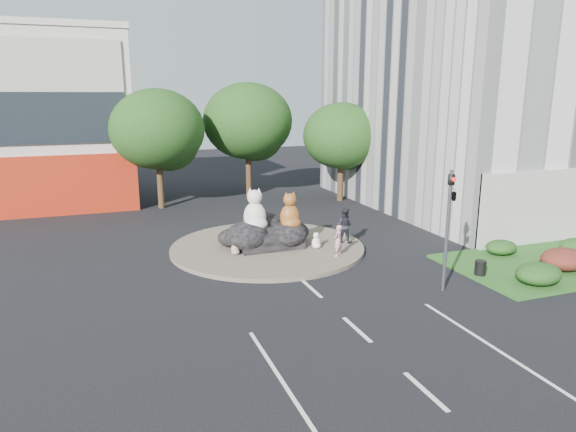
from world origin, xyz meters
The scene contains 19 objects.
ground centered at (0.00, 0.00, 0.00)m, with size 120.00×120.00×0.00m, color black.
roundabout_island centered at (0.00, 10.00, 0.10)m, with size 10.00×10.00×0.20m, color brown.
rock_plinth centered at (0.00, 10.00, 0.65)m, with size 3.20×2.60×0.90m, color black, non-canonical shape.
grass_verge centered at (12.00, 3.00, 0.06)m, with size 10.00×6.00×0.12m, color #21531B.
tree_left centered at (-3.93, 22.06, 5.25)m, with size 6.46×6.46×8.27m.
tree_mid centered at (3.07, 24.06, 5.56)m, with size 6.84×6.84×8.76m.
tree_right centered at (9.07, 20.06, 4.63)m, with size 5.70×5.70×7.30m.
hedge_near_green centered at (9.00, 1.00, 0.57)m, with size 2.00×1.60×0.90m, color #143310.
hedge_red centered at (11.50, 2.00, 0.61)m, with size 2.20×1.76×0.99m, color #501515.
hedge_back_green centered at (10.50, 4.80, 0.48)m, with size 1.60×1.28×0.72m, color #143310.
traffic_light centered at (5.10, 2.00, 3.62)m, with size 0.44×1.24×5.00m.
street_lamp centered at (12.82, 8.00, 4.55)m, with size 2.34×0.22×8.06m.
cat_white centered at (-0.70, 9.85, 2.21)m, with size 1.33×1.15×2.22m, color silver, non-canonical shape.
cat_tabby centered at (1.06, 9.51, 2.08)m, with size 1.18×1.02×1.97m, color #AC5123, non-canonical shape.
kitten_calico centered at (-1.95, 9.10, 0.60)m, with size 0.48×0.41×0.79m, color white, non-canonical shape.
kitten_white centered at (2.18, 8.70, 0.63)m, with size 0.51×0.44×0.85m, color white, non-canonical shape.
pedestrian_pink centered at (2.66, 7.13, 0.97)m, with size 0.56×0.37×1.55m, color pink.
pedestrian_dark centered at (4.00, 9.14, 1.13)m, with size 0.90×0.70×1.86m, color black.
litter_bin centered at (7.50, 2.75, 0.44)m, with size 0.49×0.49×0.64m, color black.
Camera 1 is at (-7.80, -14.41, 7.89)m, focal length 32.00 mm.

